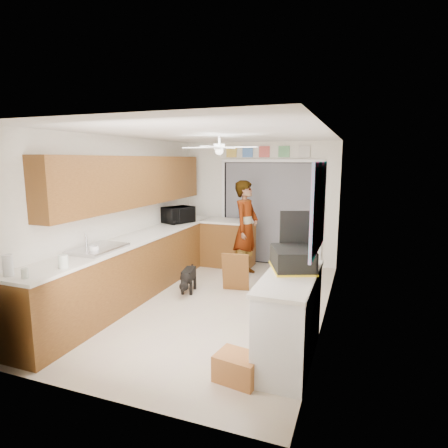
% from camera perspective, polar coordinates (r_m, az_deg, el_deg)
% --- Properties ---
extents(floor, '(5.00, 5.00, 0.00)m').
position_cam_1_polar(floor, '(5.80, -1.40, -11.91)').
color(floor, '#C4B29D').
rests_on(floor, ground).
extents(ceiling, '(5.00, 5.00, 0.00)m').
position_cam_1_polar(ceiling, '(5.40, -1.52, 13.56)').
color(ceiling, white).
rests_on(ceiling, ground).
extents(wall_back, '(3.20, 0.00, 3.20)m').
position_cam_1_polar(wall_back, '(7.82, 5.36, 3.18)').
color(wall_back, white).
rests_on(wall_back, ground).
extents(wall_front, '(3.20, 0.00, 3.20)m').
position_cam_1_polar(wall_front, '(3.33, -17.72, -6.28)').
color(wall_front, white).
rests_on(wall_front, ground).
extents(wall_left, '(0.00, 5.00, 5.00)m').
position_cam_1_polar(wall_left, '(6.23, -15.26, 1.19)').
color(wall_left, white).
rests_on(wall_left, ground).
extents(wall_right, '(0.00, 5.00, 5.00)m').
position_cam_1_polar(wall_right, '(5.10, 15.49, -0.67)').
color(wall_right, white).
rests_on(wall_right, ground).
extents(left_base_cabinets, '(0.60, 4.80, 0.90)m').
position_cam_1_polar(left_base_cabinets, '(6.23, -12.67, -6.24)').
color(left_base_cabinets, brown).
rests_on(left_base_cabinets, floor).
extents(left_countertop, '(0.62, 4.80, 0.04)m').
position_cam_1_polar(left_countertop, '(6.11, -12.75, -2.01)').
color(left_countertop, white).
rests_on(left_countertop, left_base_cabinets).
extents(upper_cabinets, '(0.32, 4.00, 0.80)m').
position_cam_1_polar(upper_cabinets, '(6.25, -13.22, 6.37)').
color(upper_cabinets, brown).
rests_on(upper_cabinets, wall_left).
extents(sink_basin, '(0.50, 0.76, 0.06)m').
position_cam_1_polar(sink_basin, '(5.32, -18.63, -3.66)').
color(sink_basin, silver).
rests_on(sink_basin, left_countertop).
extents(faucet, '(0.03, 0.03, 0.22)m').
position_cam_1_polar(faucet, '(5.42, -20.26, -2.48)').
color(faucet, silver).
rests_on(faucet, left_countertop).
extents(peninsula_base, '(1.00, 0.60, 0.90)m').
position_cam_1_polar(peninsula_base, '(7.63, 0.65, -3.04)').
color(peninsula_base, brown).
rests_on(peninsula_base, floor).
extents(peninsula_top, '(1.04, 0.64, 0.04)m').
position_cam_1_polar(peninsula_top, '(7.54, 0.66, 0.44)').
color(peninsula_top, white).
rests_on(peninsula_top, peninsula_base).
extents(back_opening_recess, '(2.00, 0.06, 2.10)m').
position_cam_1_polar(back_opening_recess, '(7.75, 7.06, 1.60)').
color(back_opening_recess, black).
rests_on(back_opening_recess, wall_back).
extents(curtain_panel, '(1.90, 0.03, 2.05)m').
position_cam_1_polar(curtain_panel, '(7.72, 7.00, 1.56)').
color(curtain_panel, slate).
rests_on(curtain_panel, wall_back).
extents(door_trim_left, '(0.06, 0.04, 2.10)m').
position_cam_1_polar(door_trim_left, '(8.02, -0.10, 1.95)').
color(door_trim_left, white).
rests_on(door_trim_left, wall_back).
extents(door_trim_right, '(0.06, 0.04, 2.10)m').
position_cam_1_polar(door_trim_right, '(7.56, 14.55, 1.15)').
color(door_trim_right, white).
rests_on(door_trim_right, wall_back).
extents(door_trim_head, '(2.10, 0.04, 0.06)m').
position_cam_1_polar(door_trim_head, '(7.65, 7.18, 9.53)').
color(door_trim_head, white).
rests_on(door_trim_head, wall_back).
extents(header_frame_0, '(0.22, 0.02, 0.22)m').
position_cam_1_polar(header_frame_0, '(7.92, 1.15, 10.92)').
color(header_frame_0, gold).
rests_on(header_frame_0, wall_back).
extents(header_frame_1, '(0.22, 0.02, 0.22)m').
position_cam_1_polar(header_frame_1, '(7.81, 3.62, 10.91)').
color(header_frame_1, '#4877C2').
rests_on(header_frame_1, wall_back).
extents(header_frame_2, '(0.22, 0.02, 0.22)m').
position_cam_1_polar(header_frame_2, '(7.71, 6.16, 10.89)').
color(header_frame_2, '#C6504A').
rests_on(header_frame_2, wall_back).
extents(header_frame_3, '(0.22, 0.02, 0.22)m').
position_cam_1_polar(header_frame_3, '(7.63, 9.13, 10.84)').
color(header_frame_3, '#5DA46A').
rests_on(header_frame_3, wall_back).
extents(header_frame_4, '(0.22, 0.02, 0.22)m').
position_cam_1_polar(header_frame_4, '(7.56, 12.15, 10.76)').
color(header_frame_4, beige).
rests_on(header_frame_4, wall_back).
extents(route66_sign, '(0.22, 0.02, 0.26)m').
position_cam_1_polar(route66_sign, '(8.04, -1.25, 10.90)').
color(route66_sign, silver).
rests_on(route66_sign, wall_back).
extents(right_counter_base, '(0.50, 1.40, 0.90)m').
position_cam_1_polar(right_counter_base, '(4.22, 10.00, -14.07)').
color(right_counter_base, white).
rests_on(right_counter_base, floor).
extents(right_counter_top, '(0.54, 1.44, 0.04)m').
position_cam_1_polar(right_counter_top, '(4.05, 10.06, -7.96)').
color(right_counter_top, white).
rests_on(right_counter_top, right_counter_base).
extents(abstract_painting, '(0.03, 1.15, 0.95)m').
position_cam_1_polar(abstract_painting, '(4.06, 14.22, 2.49)').
color(abstract_painting, '#EB56B5').
rests_on(abstract_painting, wall_right).
extents(ceiling_fan, '(1.14, 1.14, 0.24)m').
position_cam_1_polar(ceiling_fan, '(5.58, -0.73, 11.59)').
color(ceiling_fan, white).
rests_on(ceiling_fan, ceiling).
extents(microwave, '(0.57, 0.67, 0.31)m').
position_cam_1_polar(microwave, '(7.26, -6.98, 1.41)').
color(microwave, black).
rests_on(microwave, left_countertop).
extents(cup, '(0.15, 0.15, 0.10)m').
position_cam_1_polar(cup, '(5.16, -19.23, -3.72)').
color(cup, white).
rests_on(cup, left_countertop).
extents(jar_a, '(0.13, 0.13, 0.15)m').
position_cam_1_polar(jar_a, '(4.59, -23.30, -5.27)').
color(jar_a, silver).
rests_on(jar_a, left_countertop).
extents(jar_b, '(0.08, 0.08, 0.10)m').
position_cam_1_polar(jar_b, '(4.38, -28.09, -6.65)').
color(jar_b, silver).
rests_on(jar_b, left_countertop).
extents(paper_towel_roll, '(0.12, 0.12, 0.23)m').
position_cam_1_polar(paper_towel_roll, '(4.53, -30.08, -5.48)').
color(paper_towel_roll, white).
rests_on(paper_towel_roll, left_countertop).
extents(suitcase, '(0.60, 0.68, 0.24)m').
position_cam_1_polar(suitcase, '(4.23, 10.40, -5.23)').
color(suitcase, black).
rests_on(suitcase, right_counter_top).
extents(suitcase_rim, '(0.62, 0.70, 0.02)m').
position_cam_1_polar(suitcase_rim, '(4.26, 10.36, -6.66)').
color(suitcase_rim, yellow).
rests_on(suitcase_rim, suitcase).
extents(suitcase_lid, '(0.40, 0.18, 0.50)m').
position_cam_1_polar(suitcase_lid, '(4.45, 11.15, -1.20)').
color(suitcase_lid, black).
rests_on(suitcase_lid, suitcase).
extents(cardboard_box, '(0.47, 0.38, 0.27)m').
position_cam_1_polar(cardboard_box, '(3.93, 2.11, -21.01)').
color(cardboard_box, '#B26A37').
rests_on(cardboard_box, floor).
extents(navy_crate, '(0.39, 0.36, 0.19)m').
position_cam_1_polar(navy_crate, '(4.03, 3.25, -20.81)').
color(navy_crate, '#161E38').
rests_on(navy_crate, floor).
extents(cabinet_door_panel, '(0.46, 0.24, 0.65)m').
position_cam_1_polar(cabinet_door_panel, '(6.17, 1.77, -7.32)').
color(cabinet_door_panel, brown).
rests_on(cabinet_door_panel, floor).
extents(man, '(0.51, 0.70, 1.77)m').
position_cam_1_polar(man, '(6.97, 3.36, -0.63)').
color(man, white).
rests_on(man, floor).
extents(dog, '(0.34, 0.59, 0.43)m').
position_cam_1_polar(dog, '(6.21, -5.40, -8.35)').
color(dog, black).
rests_on(dog, floor).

